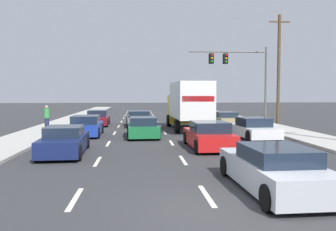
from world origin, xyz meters
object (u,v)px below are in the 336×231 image
Objects in this scene: car_blue at (86,126)px; car_navy at (65,141)px; traffic_signal_mast at (235,66)px; car_tan at (225,119)px; car_gray at (139,119)px; car_green at (143,128)px; car_red at (209,136)px; car_silver at (273,169)px; car_white at (253,129)px; pedestrian_near_corner at (47,117)px; box_truck at (188,103)px; utility_pole_mid at (279,68)px; car_maroon at (98,118)px.

car_blue is 0.92× the size of car_navy.
car_tan is at bearing -114.59° from traffic_signal_mast.
car_navy is at bearing -104.02° from car_gray.
car_red reaches higher than car_green.
car_silver is at bearing -99.93° from car_tan.
car_white is 0.59× the size of traffic_signal_mast.
car_red is 0.94× the size of car_silver.
pedestrian_near_corner reaches higher than car_tan.
car_blue is at bearing 139.74° from car_red.
car_gray is 1.01× the size of car_green.
box_truck is 4.52× the size of pedestrian_near_corner.
traffic_signal_mast is 0.79× the size of utility_pole_mid.
box_truck is 8.85m from car_red.
car_blue reaches higher than car_tan.
car_gray is 0.56× the size of traffic_signal_mast.
pedestrian_near_corner reaches higher than car_green.
car_silver reaches higher than car_green.
pedestrian_near_corner reaches higher than car_gray.
car_silver is at bearing -102.87° from traffic_signal_mast.
car_gray is 7.07m from car_tan.
car_red is (6.74, -5.70, 0.01)m from car_blue.
car_blue is 0.88× the size of car_silver.
car_blue is 3.71m from car_green.
car_gray reaches higher than car_navy.
car_white is at bearing 47.29° from car_red.
car_gray is at bearing 130.20° from car_white.
box_truck is at bearing -31.70° from car_maroon.
box_truck reaches higher than car_gray.
pedestrian_near_corner is at bearing -168.16° from car_tan.
box_truck is (3.63, -3.20, 1.43)m from car_gray.
pedestrian_near_corner reaches higher than car_red.
car_red is 13.26m from pedestrian_near_corner.
car_blue is 0.87× the size of car_tan.
utility_pole_mid reaches higher than car_red.
car_gray is 7.23m from car_green.
car_tan is at bearing 29.71° from car_blue.
car_silver is at bearing -87.80° from car_red.
car_silver is (0.07, -16.34, -1.41)m from box_truck.
box_truck is at bearing -126.63° from traffic_signal_mast.
car_navy is 1.07× the size of car_gray.
car_silver reaches higher than car_tan.
car_blue is 2.44× the size of pedestrian_near_corner.
car_maroon is 14.78m from car_red.
utility_pole_mid is at bearing -40.47° from traffic_signal_mast.
car_white is (10.33, -9.32, -0.03)m from car_maroon.
car_white is 0.46× the size of utility_pole_mid.
car_green is 12.79m from car_silver.
car_green is 0.55× the size of box_truck.
box_truck is 6.11m from car_white.
car_gray is 11.09m from traffic_signal_mast.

